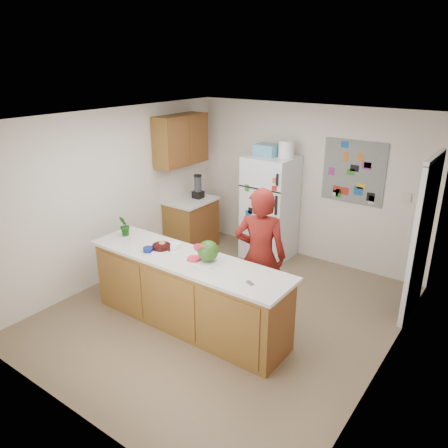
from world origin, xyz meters
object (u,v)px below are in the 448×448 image
Objects in this scene: refrigerator at (270,208)px; watermelon at (208,251)px; cherry_bowl at (162,247)px; person at (260,257)px.

watermelon is at bearing -77.46° from refrigerator.
cherry_bowl is (-0.67, -0.07, -0.10)m from watermelon.
cherry_bowl is at bearing -93.83° from refrigerator.
refrigerator is 0.97× the size of person.
cherry_bowl is (-0.16, -2.38, 0.11)m from refrigerator.
person is 1.22m from cherry_bowl.
person is 7.76× the size of cherry_bowl.
refrigerator is at bearing -85.93° from person.
person is at bearing 56.69° from watermelon.
refrigerator is at bearing 102.54° from watermelon.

